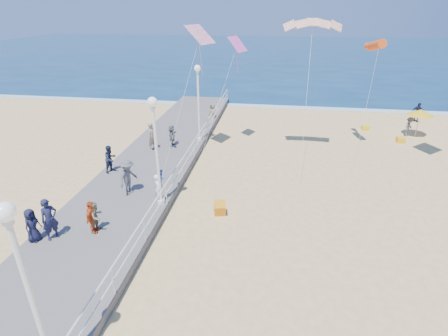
# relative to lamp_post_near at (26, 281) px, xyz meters

# --- Properties ---
(ground) EXTENTS (160.00, 160.00, 0.00)m
(ground) POSITION_rel_lamp_post_near_xyz_m (5.35, 9.00, -3.66)
(ground) COLOR #E5C178
(ground) RESTS_ON ground
(ocean) EXTENTS (160.00, 90.00, 0.05)m
(ocean) POSITION_rel_lamp_post_near_xyz_m (5.35, 74.00, -3.65)
(ocean) COLOR #0D2C4E
(ocean) RESTS_ON ground
(surf_line) EXTENTS (160.00, 1.20, 0.04)m
(surf_line) POSITION_rel_lamp_post_near_xyz_m (5.35, 29.50, -3.63)
(surf_line) COLOR white
(surf_line) RESTS_ON ground
(boardwalk) EXTENTS (5.00, 44.00, 0.40)m
(boardwalk) POSITION_rel_lamp_post_near_xyz_m (-2.15, 9.00, -3.46)
(boardwalk) COLOR slate
(boardwalk) RESTS_ON ground
(railing) EXTENTS (0.05, 42.00, 0.55)m
(railing) POSITION_rel_lamp_post_near_xyz_m (0.30, 9.00, -2.41)
(railing) COLOR white
(railing) RESTS_ON boardwalk
(lamp_post_near) EXTENTS (0.44, 0.44, 5.32)m
(lamp_post_near) POSITION_rel_lamp_post_near_xyz_m (0.00, 0.00, 0.00)
(lamp_post_near) COLOR white
(lamp_post_near) RESTS_ON boardwalk
(lamp_post_mid) EXTENTS (0.44, 0.44, 5.32)m
(lamp_post_mid) POSITION_rel_lamp_post_near_xyz_m (0.00, 9.00, 0.00)
(lamp_post_mid) COLOR white
(lamp_post_mid) RESTS_ON boardwalk
(lamp_post_far) EXTENTS (0.44, 0.44, 5.32)m
(lamp_post_far) POSITION_rel_lamp_post_near_xyz_m (0.00, 18.00, 0.00)
(lamp_post_far) COLOR white
(lamp_post_far) RESTS_ON boardwalk
(woman_holding_toddler) EXTENTS (0.49, 0.63, 1.51)m
(woman_holding_toddler) POSITION_rel_lamp_post_near_xyz_m (-0.12, 9.11, -2.50)
(woman_holding_toddler) COLOR white
(woman_holding_toddler) RESTS_ON boardwalk
(toddler_held) EXTENTS (0.43, 0.49, 0.86)m
(toddler_held) POSITION_rel_lamp_post_near_xyz_m (0.03, 9.26, -1.98)
(toddler_held) COLOR blue
(toddler_held) RESTS_ON boardwalk
(spectator_0) EXTENTS (0.74, 0.81, 1.85)m
(spectator_0) POSITION_rel_lamp_post_near_xyz_m (-3.59, 5.58, -2.33)
(spectator_0) COLOR #181A36
(spectator_0) RESTS_ON boardwalk
(spectator_1) EXTENTS (0.67, 0.79, 1.41)m
(spectator_1) POSITION_rel_lamp_post_near_xyz_m (-1.98, 6.38, -2.56)
(spectator_1) COLOR #817959
(spectator_1) RESTS_ON boardwalk
(spectator_2) EXTENTS (1.01, 1.36, 1.87)m
(spectator_2) POSITION_rel_lamp_post_near_xyz_m (-1.93, 9.76, -2.33)
(spectator_2) COLOR #535458
(spectator_2) RESTS_ON boardwalk
(spectator_3) EXTENTS (0.46, 0.92, 1.51)m
(spectator_3) POSITION_rel_lamp_post_near_xyz_m (-2.11, 6.23, -2.51)
(spectator_3) COLOR #D04A1A
(spectator_3) RESTS_ON boardwalk
(spectator_4) EXTENTS (0.56, 0.78, 1.48)m
(spectator_4) POSITION_rel_lamp_post_near_xyz_m (-4.25, 5.33, -2.52)
(spectator_4) COLOR black
(spectator_4) RESTS_ON boardwalk
(spectator_5) EXTENTS (0.64, 1.44, 1.50)m
(spectator_5) POSITION_rel_lamp_post_near_xyz_m (-1.62, 16.61, -2.51)
(spectator_5) COLOR slate
(spectator_5) RESTS_ON boardwalk
(spectator_6) EXTENTS (0.63, 0.79, 1.90)m
(spectator_6) POSITION_rel_lamp_post_near_xyz_m (-2.74, 15.72, -2.31)
(spectator_6) COLOR gray
(spectator_6) RESTS_ON boardwalk
(spectator_7) EXTENTS (0.85, 0.95, 1.62)m
(spectator_7) POSITION_rel_lamp_post_near_xyz_m (-3.99, 12.08, -2.45)
(spectator_7) COLOR #1A223A
(spectator_7) RESTS_ON boardwalk
(beach_walker_a) EXTENTS (1.02, 1.11, 1.50)m
(beach_walker_a) POSITION_rel_lamp_post_near_xyz_m (15.66, 22.46, -2.91)
(beach_walker_a) COLOR #515156
(beach_walker_a) RESTS_ON ground
(beach_walker_b) EXTENTS (1.02, 0.97, 1.70)m
(beach_walker_b) POSITION_rel_lamp_post_near_xyz_m (17.58, 26.41, -2.81)
(beach_walker_b) COLOR #181A36
(beach_walker_b) RESTS_ON ground
(beach_walker_c) EXTENTS (0.94, 0.93, 1.63)m
(beach_walker_c) POSITION_rel_lamp_post_near_xyz_m (-0.08, 23.74, -2.84)
(beach_walker_c) COLOR #7E7057
(beach_walker_c) RESTS_ON ground
(box_kite) EXTENTS (0.70, 0.82, 0.74)m
(box_kite) POSITION_rel_lamp_post_near_xyz_m (2.94, 9.02, -3.36)
(box_kite) COLOR #D84E0C
(box_kite) RESTS_ON ground
(beach_umbrella) EXTENTS (1.90, 1.90, 2.14)m
(beach_umbrella) POSITION_rel_lamp_post_near_xyz_m (16.25, 22.47, -1.75)
(beach_umbrella) COLOR white
(beach_umbrella) RESTS_ON ground
(beach_chair_left) EXTENTS (0.55, 0.55, 0.40)m
(beach_chair_left) POSITION_rel_lamp_post_near_xyz_m (14.67, 20.79, -3.46)
(beach_chair_left) COLOR #F0AB19
(beach_chair_left) RESTS_ON ground
(beach_chair_right) EXTENTS (0.55, 0.55, 0.40)m
(beach_chair_right) POSITION_rel_lamp_post_near_xyz_m (12.69, 23.38, -3.46)
(beach_chair_right) COLOR yellow
(beach_chair_right) RESTS_ON ground
(kite_parafoil) EXTENTS (3.44, 0.94, 0.65)m
(kite_parafoil) POSITION_rel_lamp_post_near_xyz_m (7.14, 17.02, 4.76)
(kite_parafoil) COLOR #DB5119
(kite_windsock) EXTENTS (1.04, 2.85, 1.12)m
(kite_windsock) POSITION_rel_lamp_post_near_xyz_m (11.28, 18.76, 3.39)
(kite_windsock) COLOR #DB4712
(kite_diamond_pink) EXTENTS (1.28, 1.49, 0.94)m
(kite_diamond_pink) POSITION_rel_lamp_post_near_xyz_m (2.62, 18.44, 3.36)
(kite_diamond_pink) COLOR #DB51B1
(kite_diamond_redwhite) EXTENTS (1.73, 1.94, 1.06)m
(kite_diamond_redwhite) POSITION_rel_lamp_post_near_xyz_m (0.57, 16.51, 4.06)
(kite_diamond_redwhite) COLOR #D91954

